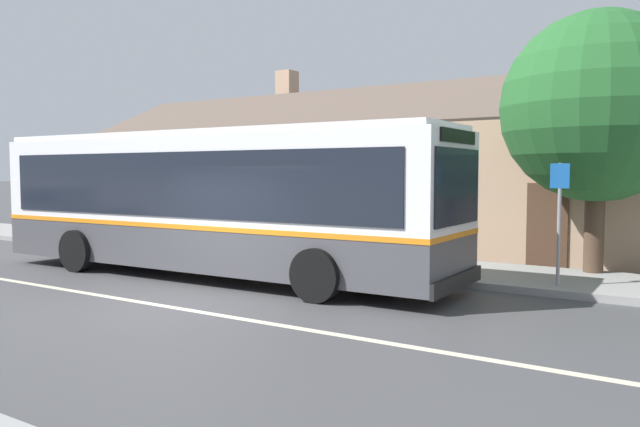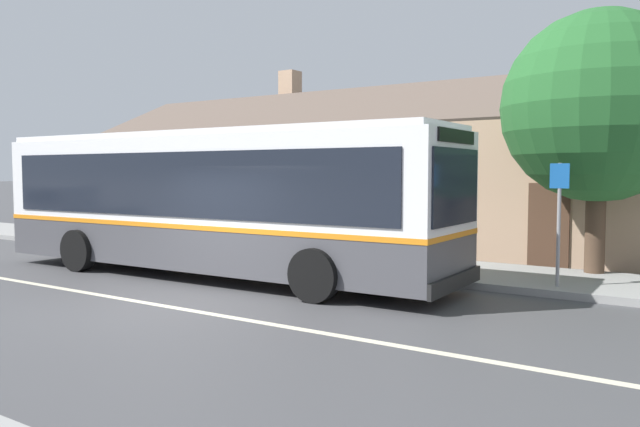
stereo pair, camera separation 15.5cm
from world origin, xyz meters
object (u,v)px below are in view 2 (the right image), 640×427
object	(u,v)px
bench_by_building	(128,230)
bench_down_street	(235,236)
transit_bus	(213,199)
bus_stop_sign	(559,210)
street_tree_primary	(599,107)

from	to	relation	value
bench_by_building	bench_down_street	xyz separation A→B (m)	(4.04, 0.44, -0.00)
transit_bus	bus_stop_sign	world-z (taller)	transit_bus
bench_by_building	street_tree_primary	bearing A→B (deg)	7.89
transit_bus	street_tree_primary	bearing A→B (deg)	30.25
bench_by_building	bus_stop_sign	world-z (taller)	bus_stop_sign
street_tree_primary	bench_down_street	bearing A→B (deg)	-171.36
bench_by_building	bus_stop_sign	xyz separation A→B (m)	(13.03, -0.36, 1.07)
transit_bus	bench_by_building	bearing A→B (deg)	157.60
bench_down_street	transit_bus	bearing A→B (deg)	-56.63
bench_by_building	street_tree_primary	distance (m)	13.82
bus_stop_sign	transit_bus	bearing A→B (deg)	-163.54
transit_bus	bus_stop_sign	size ratio (longest dim) A/B	4.86
transit_bus	bench_down_street	bearing A→B (deg)	123.37
bench_down_street	street_tree_primary	size ratio (longest dim) A/B	0.29
bus_stop_sign	bench_by_building	bearing A→B (deg)	178.42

